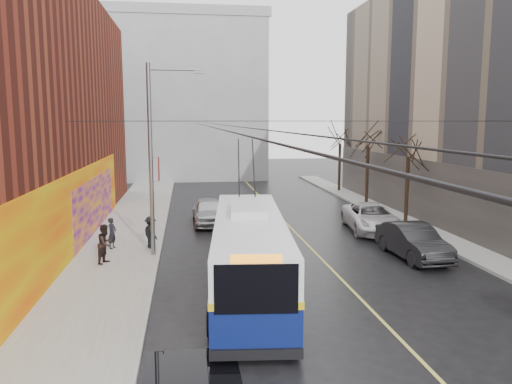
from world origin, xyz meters
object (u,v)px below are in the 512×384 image
Objects in this scene: streetlight_pole at (154,155)px; pedestrian_a at (112,233)px; parked_car_b at (413,241)px; trolleybus at (249,252)px; tree_mid at (368,136)px; pedestrian_c at (151,232)px; following_car at (208,211)px; parked_car_c at (372,218)px; tree_near at (409,144)px; pedestrian_b at (105,244)px; tree_far at (340,135)px.

streetlight_pole is 5.86× the size of pedestrian_a.
trolleybus is at bearing -159.10° from parked_car_b.
pedestrian_c is (-15.50, -11.75, -4.31)m from tree_mid.
following_car is (-12.37, -5.64, -4.44)m from tree_mid.
tree_mid is 4.35× the size of pedestrian_a.
tree_mid is 0.56× the size of trolleybus.
parked_car_c is 12.81m from pedestrian_c.
parked_car_b is (-3.20, -7.78, -4.17)m from tree_near.
tree_mid reaches higher than pedestrian_a.
tree_near is 3.64× the size of pedestrian_b.
tree_near is 7.01m from tree_mid.
pedestrian_c is at bearing -11.13° from pedestrian_b.
parked_car_c is at bearing 53.64° from trolleybus.
streetlight_pole reaches higher than tree_far.
pedestrian_a is (-5.97, 6.80, -0.63)m from trolleybus.
tree_mid is at bearing 23.24° from following_car.
pedestrian_b is (-14.10, 0.60, 0.22)m from parked_car_b.
streetlight_pole is 25.09m from tree_far.
pedestrian_a is 0.87× the size of pedestrian_b.
streetlight_pole reaches higher than parked_car_b.
pedestrian_a is at bearing 27.16° from pedestrian_b.
parked_car_c is 3.75× the size of pedestrian_a.
following_car is at bearing -17.80° from pedestrian_a.
tree_mid reaches higher than parked_car_b.
tree_near is at bearing -42.09° from pedestrian_b.
tree_far is 18.21m from following_car.
streetlight_pole reaches higher than parked_car_c.
pedestrian_c is (-12.30, 3.03, 0.14)m from parked_car_b.
tree_near is (15.14, 6.00, 0.13)m from streetlight_pole.
trolleybus is (-11.41, -18.37, -3.71)m from tree_mid.
parked_car_b is at bearing -8.47° from streetlight_pole.
tree_near is at bearing 21.62° from streetlight_pole.
streetlight_pole is 4.54m from pedestrian_b.
following_car is at bearing 132.37° from parked_car_b.
tree_mid is 3.80× the size of pedestrian_b.
parked_car_b is 14.11m from pedestrian_b.
tree_mid is 21.94m from trolleybus.
pedestrian_b is (0.08, -2.61, 0.11)m from pedestrian_a.
pedestrian_b is at bearing 174.83° from parked_car_b.
parked_car_c is (-3.00, -15.95, -4.34)m from tree_far.
trolleybus reaches higher than parked_car_c.
trolleybus is at bearing -100.07° from pedestrian_b.
tree_near reaches higher than trolleybus.
trolleybus reaches higher than following_car.
pedestrian_a is at bearing -165.27° from tree_near.
pedestrian_c is at bearing 127.11° from trolleybus.
parked_car_b is (-3.20, -14.78, -4.45)m from tree_mid.
streetlight_pole is 7.32m from trolleybus.
streetlight_pole reaches higher than tree_mid.
parked_car_b is 3.19× the size of pedestrian_a.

